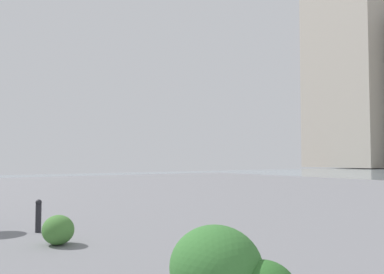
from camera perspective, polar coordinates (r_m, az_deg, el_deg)
building_highrise at (r=80.75m, az=21.60°, el=10.28°), size 13.80×12.91×41.63m
bollard_mid at (r=9.41m, az=-20.56°, el=-10.13°), size 0.13×0.13×0.69m
shrub_round at (r=8.01m, az=-18.10°, el=-12.16°), size 0.63×0.57×0.54m
shrub_wide at (r=4.44m, az=3.31°, el=-17.72°), size 1.03×0.93×0.88m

